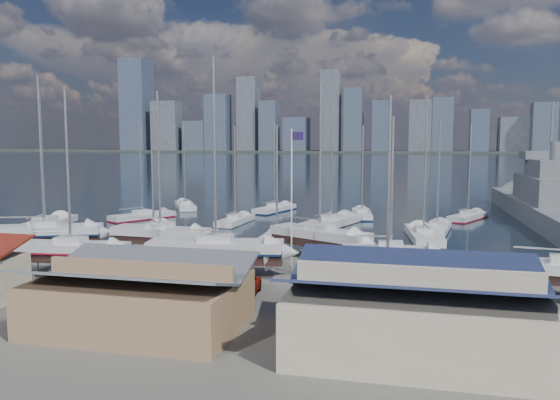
% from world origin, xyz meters
% --- Properties ---
extents(ground, '(1400.00, 1400.00, 0.00)m').
position_xyz_m(ground, '(0.00, -10.00, 0.00)').
color(ground, '#605E59').
rests_on(ground, ground).
extents(water, '(1400.00, 600.00, 0.40)m').
position_xyz_m(water, '(0.00, 300.00, -0.15)').
color(water, '#182337').
rests_on(water, ground).
extents(far_shore, '(1400.00, 80.00, 2.20)m').
position_xyz_m(far_shore, '(0.00, 560.00, 1.10)').
color(far_shore, '#2D332D').
rests_on(far_shore, ground).
extents(skyline, '(639.14, 43.80, 107.69)m').
position_xyz_m(skyline, '(-7.83, 553.76, 39.09)').
color(skyline, '#475166').
rests_on(skyline, far_shore).
extents(shed_grey, '(12.60, 8.40, 4.17)m').
position_xyz_m(shed_grey, '(0.00, -26.00, 2.15)').
color(shed_grey, '#8C6B4C').
rests_on(shed_grey, ground).
extents(shed_blue, '(13.65, 9.45, 4.71)m').
position_xyz_m(shed_blue, '(16.00, -26.00, 2.42)').
color(shed_blue, '#BFB293').
rests_on(shed_blue, ground).
extents(sailboat_cradle_0, '(11.26, 6.79, 17.49)m').
position_xyz_m(sailboat_cradle_0, '(-19.52, -8.56, 2.15)').
color(sailboat_cradle_0, '#2D2D33').
rests_on(sailboat_cradle_0, ground).
extents(sailboat_cradle_1, '(9.88, 3.67, 15.63)m').
position_xyz_m(sailboat_cradle_1, '(-12.02, -15.23, 2.05)').
color(sailboat_cradle_1, '#2D2D33').
rests_on(sailboat_cradle_1, ground).
extents(sailboat_cradle_2, '(9.98, 3.38, 16.04)m').
position_xyz_m(sailboat_cradle_2, '(-8.27, -6.07, 2.08)').
color(sailboat_cradle_2, '#2D2D33').
rests_on(sailboat_cradle_2, ground).
extents(sailboat_cradle_3, '(11.62, 4.83, 18.06)m').
position_xyz_m(sailboat_cradle_3, '(-0.01, -12.83, 2.18)').
color(sailboat_cradle_3, '#2D2D33').
rests_on(sailboat_cradle_3, ground).
extents(sailboat_cradle_4, '(10.44, 7.34, 16.73)m').
position_xyz_m(sailboat_cradle_4, '(7.27, -3.85, 2.11)').
color(sailboat_cradle_4, '#2D2D33').
rests_on(sailboat_cradle_4, ground).
extents(sailboat_cradle_5, '(9.13, 4.42, 14.35)m').
position_xyz_m(sailboat_cradle_5, '(14.12, -15.84, 1.99)').
color(sailboat_cradle_5, '#2D2D33').
rests_on(sailboat_cradle_5, ground).
extents(sailboat_cradle_6, '(8.19, 2.76, 13.25)m').
position_xyz_m(sailboat_cradle_6, '(14.15, -9.61, 1.93)').
color(sailboat_cradle_6, '#2D2D33').
rests_on(sailboat_cradle_6, ground).
extents(sailboat_moored_0, '(6.07, 13.08, 18.88)m').
position_xyz_m(sailboat_moored_0, '(-29.83, 5.33, 0.31)').
color(sailboat_moored_0, black).
rests_on(sailboat_moored_0, water).
extents(sailboat_moored_1, '(7.34, 9.93, 14.77)m').
position_xyz_m(sailboat_moored_1, '(-22.09, 16.57, 0.31)').
color(sailboat_moored_1, black).
rests_on(sailboat_moored_1, water).
extents(sailboat_moored_2, '(7.12, 9.85, 14.72)m').
position_xyz_m(sailboat_moored_2, '(-21.08, 29.79, 0.32)').
color(sailboat_moored_2, black).
rests_on(sailboat_moored_2, water).
extents(sailboat_moored_3, '(5.04, 10.45, 15.06)m').
position_xyz_m(sailboat_moored_3, '(-14.64, 5.22, 0.31)').
color(sailboat_moored_3, black).
rests_on(sailboat_moored_3, water).
extents(sailboat_moored_4, '(3.05, 9.37, 13.98)m').
position_xyz_m(sailboat_moored_4, '(-7.56, 15.44, 0.32)').
color(sailboat_moored_4, black).
rests_on(sailboat_moored_4, water).
extents(sailboat_moored_5, '(5.31, 10.35, 14.91)m').
position_xyz_m(sailboat_moored_5, '(-5.46, 29.46, 0.31)').
color(sailboat_moored_5, black).
rests_on(sailboat_moored_5, water).
extents(sailboat_moored_6, '(2.71, 9.19, 13.69)m').
position_xyz_m(sailboat_moored_6, '(0.91, 4.86, 0.31)').
color(sailboat_moored_6, black).
rests_on(sailboat_moored_6, water).
extents(sailboat_moored_7, '(6.93, 12.34, 17.96)m').
position_xyz_m(sailboat_moored_7, '(5.58, 16.08, 0.33)').
color(sailboat_moored_7, black).
rests_on(sailboat_moored_7, water).
extents(sailboat_moored_8, '(3.95, 9.84, 14.29)m').
position_xyz_m(sailboat_moored_8, '(8.74, 26.19, 0.31)').
color(sailboat_moored_8, black).
rests_on(sailboat_moored_8, water).
extents(sailboat_moored_9, '(4.43, 11.54, 16.98)m').
position_xyz_m(sailboat_moored_9, '(17.24, 8.71, 0.32)').
color(sailboat_moored_9, black).
rests_on(sailboat_moored_9, water).
extents(sailboat_moored_10, '(4.17, 10.11, 14.67)m').
position_xyz_m(sailboat_moored_10, '(18.99, 14.31, 0.31)').
color(sailboat_moored_10, black).
rests_on(sailboat_moored_10, water).
extents(sailboat_moored_11, '(6.61, 9.78, 14.31)m').
position_xyz_m(sailboat_moored_11, '(23.87, 27.03, 0.31)').
color(sailboat_moored_11, black).
rests_on(sailboat_moored_11, water).
extents(naval_ship_east, '(8.34, 49.82, 18.48)m').
position_xyz_m(naval_ship_east, '(34.81, 28.88, 1.67)').
color(naval_ship_east, '#585C61').
rests_on(naval_ship_east, water).
extents(car_a, '(3.41, 4.73, 1.50)m').
position_xyz_m(car_a, '(-4.72, -21.42, 0.75)').
color(car_a, gray).
rests_on(car_a, ground).
extents(car_b, '(4.75, 1.82, 1.55)m').
position_xyz_m(car_b, '(-0.15, -18.81, 0.77)').
color(car_b, gray).
rests_on(car_b, ground).
extents(car_c, '(2.91, 5.28, 1.40)m').
position_xyz_m(car_c, '(3.93, -18.34, 0.70)').
color(car_c, gray).
rests_on(car_c, ground).
extents(car_d, '(1.88, 4.55, 1.32)m').
position_xyz_m(car_d, '(2.32, -20.00, 0.66)').
color(car_d, gray).
rests_on(car_d, ground).
extents(flagpole, '(1.08, 0.12, 12.29)m').
position_xyz_m(flagpole, '(5.58, -8.48, 7.10)').
color(flagpole, white).
rests_on(flagpole, ground).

